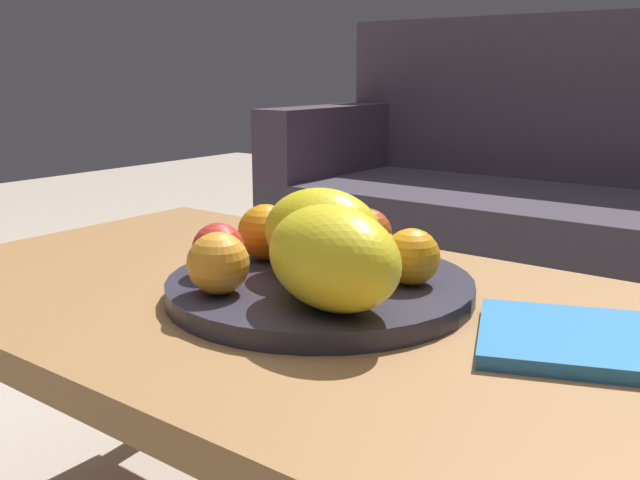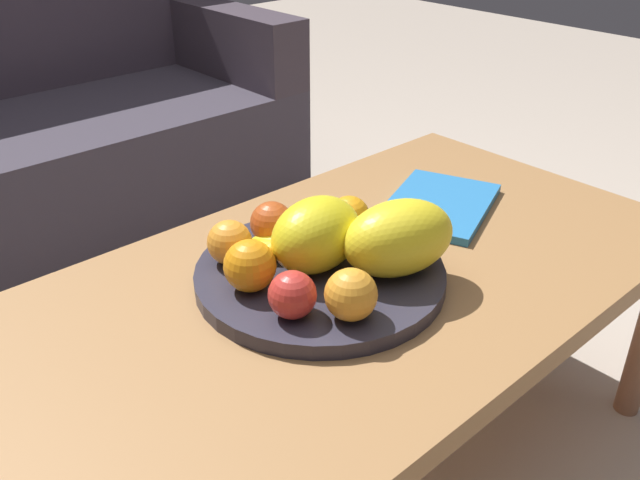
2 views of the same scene
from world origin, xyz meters
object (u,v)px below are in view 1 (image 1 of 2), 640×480
(orange_left, at_px, (412,257))
(banana_bunch, at_px, (333,245))
(melon_smaller_beside, at_px, (333,258))
(fruit_bowl, at_px, (320,287))
(orange_front, at_px, (314,227))
(apple_front, at_px, (367,234))
(magazine, at_px, (601,342))
(melon_large_front, at_px, (322,233))
(orange_back, at_px, (218,263))
(couch, at_px, (570,225))
(apple_left, at_px, (218,249))
(coffee_table, at_px, (329,337))
(orange_right, at_px, (266,232))

(orange_left, height_order, banana_bunch, orange_left)
(melon_smaller_beside, bearing_deg, fruit_bowl, 133.85)
(fruit_bowl, bearing_deg, orange_front, 130.56)
(apple_front, bearing_deg, magazine, -12.48)
(melon_large_front, height_order, orange_back, melon_large_front)
(couch, relative_size, apple_front, 23.48)
(orange_back, bearing_deg, fruit_bowl, 65.79)
(orange_back, height_order, apple_left, orange_back)
(melon_large_front, relative_size, orange_back, 2.13)
(coffee_table, height_order, apple_front, apple_front)
(fruit_bowl, distance_m, orange_left, 0.13)
(fruit_bowl, bearing_deg, magazine, 6.21)
(orange_front, bearing_deg, banana_bunch, -37.17)
(orange_front, relative_size, orange_right, 0.91)
(orange_front, distance_m, orange_left, 0.21)
(magazine, bearing_deg, orange_left, 155.86)
(orange_front, relative_size, orange_back, 0.95)
(orange_right, distance_m, magazine, 0.46)
(melon_large_front, height_order, magazine, melon_large_front)
(orange_left, xyz_separation_m, orange_back, (-0.16, -0.17, 0.00))
(orange_back, height_order, banana_bunch, orange_back)
(coffee_table, relative_size, couch, 0.74)
(coffee_table, distance_m, orange_back, 0.17)
(orange_back, distance_m, apple_left, 0.08)
(coffee_table, distance_m, fruit_bowl, 0.07)
(couch, xyz_separation_m, apple_left, (-0.03, -1.36, 0.20))
(orange_back, relative_size, apple_left, 1.09)
(coffee_table, bearing_deg, apple_left, -159.91)
(couch, distance_m, magazine, 1.33)
(coffee_table, relative_size, magazine, 5.03)
(orange_left, height_order, apple_left, orange_left)
(coffee_table, height_order, melon_large_front, melon_large_front)
(orange_right, xyz_separation_m, magazine, (0.46, 0.01, -0.06))
(orange_right, bearing_deg, melon_large_front, -9.84)
(couch, height_order, fruit_bowl, couch)
(couch, distance_m, apple_front, 1.20)
(banana_bunch, distance_m, magazine, 0.36)
(orange_left, bearing_deg, couch, 98.76)
(orange_front, xyz_separation_m, orange_back, (0.04, -0.23, 0.00))
(fruit_bowl, bearing_deg, coffee_table, -32.45)
(couch, relative_size, fruit_bowl, 4.31)
(coffee_table, xyz_separation_m, apple_left, (-0.14, -0.05, 0.10))
(coffee_table, xyz_separation_m, fruit_bowl, (-0.03, 0.02, 0.06))
(melon_large_front, distance_m, magazine, 0.35)
(apple_left, height_order, magazine, apple_left)
(coffee_table, distance_m, couch, 1.32)
(coffee_table, relative_size, apple_left, 18.27)
(orange_back, distance_m, magazine, 0.43)
(couch, height_order, apple_front, couch)
(melon_large_front, xyz_separation_m, orange_back, (-0.05, -0.13, -0.02))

